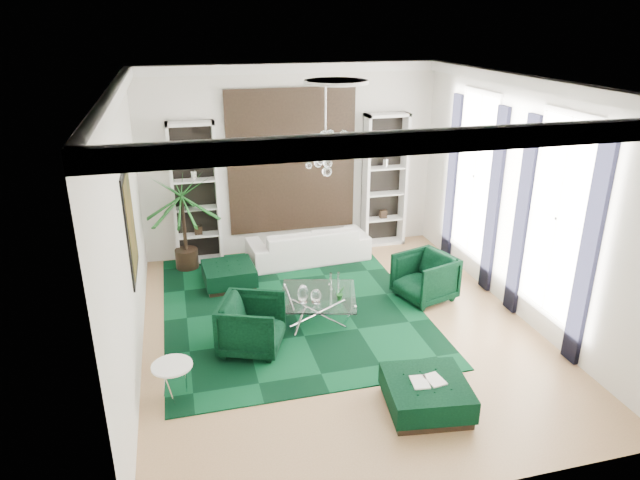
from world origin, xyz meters
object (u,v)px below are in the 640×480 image
object	(u,v)px
armchair_right	(425,277)
side_table	(174,382)
ottoman_front	(426,395)
ottoman_side	(229,276)
armchair_left	(252,325)
palm	(182,210)
sofa	(308,244)
coffee_table	(318,307)

from	to	relation	value
armchair_right	side_table	distance (m)	4.65
armchair_right	ottoman_front	xyz separation A→B (m)	(-1.23, -2.79, -0.21)
ottoman_side	side_table	world-z (taller)	side_table
armchair_left	palm	world-z (taller)	palm
ottoman_side	side_table	size ratio (longest dim) A/B	1.73
sofa	palm	world-z (taller)	palm
coffee_table	side_table	distance (m)	2.82
sofa	ottoman_side	size ratio (longest dim) A/B	2.66
armchair_left	ottoman_side	world-z (taller)	armchair_left
armchair_right	palm	world-z (taller)	palm
armchair_right	ottoman_side	bearing A→B (deg)	-129.92
armchair_right	ottoman_side	size ratio (longest dim) A/B	0.99
sofa	ottoman_side	bearing A→B (deg)	20.67
ottoman_front	side_table	world-z (taller)	side_table
ottoman_side	palm	world-z (taller)	palm
sofa	armchair_right	size ratio (longest dim) A/B	2.68
coffee_table	side_table	world-z (taller)	side_table
ottoman_front	palm	distance (m)	5.91
armchair_right	coffee_table	xyz separation A→B (m)	(-1.96, -0.21, -0.20)
sofa	armchair_left	size ratio (longest dim) A/B	2.68
sofa	side_table	size ratio (longest dim) A/B	4.60
sofa	palm	bearing A→B (deg)	-9.37
ottoman_side	side_table	bearing A→B (deg)	-108.22
sofa	ottoman_side	xyz separation A→B (m)	(-1.68, -0.79, -0.15)
ottoman_front	palm	world-z (taller)	palm
ottoman_front	side_table	bearing A→B (deg)	161.95
ottoman_side	ottoman_front	bearing A→B (deg)	-64.17
ottoman_front	coffee_table	bearing A→B (deg)	105.81
ottoman_front	sofa	bearing A→B (deg)	93.88
sofa	coffee_table	distance (m)	2.40
palm	ottoman_side	bearing A→B (deg)	-54.28
armchair_right	side_table	world-z (taller)	armchair_right
armchair_right	ottoman_front	bearing A→B (deg)	-40.74
ottoman_side	sofa	bearing A→B (deg)	25.09
coffee_table	ottoman_side	world-z (taller)	coffee_table
armchair_left	side_table	size ratio (longest dim) A/B	1.72
armchair_left	armchair_right	bearing A→B (deg)	-52.61
armchair_right	side_table	bearing A→B (deg)	-84.27
coffee_table	ottoman_front	distance (m)	2.69
side_table	ottoman_side	bearing A→B (deg)	71.78
coffee_table	armchair_right	bearing A→B (deg)	5.98
armchair_left	side_table	bearing A→B (deg)	150.79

